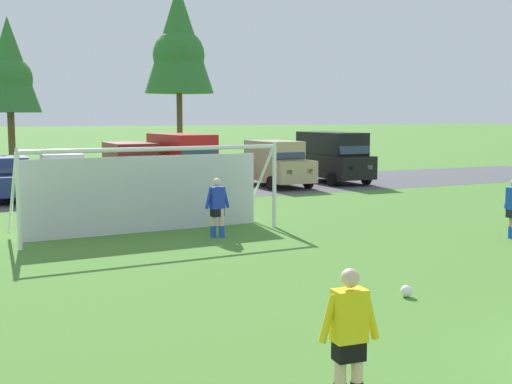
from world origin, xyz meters
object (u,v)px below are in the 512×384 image
at_px(soccer_goal, 149,188).
at_px(parked_car_slot_far_right, 275,163).
at_px(parked_car_slot_center_left, 5,178).
at_px(parked_car_slot_end, 333,156).
at_px(soccer_ball, 406,291).
at_px(player_midfield_center, 217,208).
at_px(parked_car_slot_center, 62,173).
at_px(parked_car_slot_center_right, 131,167).
at_px(referee, 349,339).
at_px(parked_car_slot_right, 182,160).

distance_m(soccer_goal, parked_car_slot_far_right, 13.34).
distance_m(parked_car_slot_center_left, parked_car_slot_end, 15.51).
bearing_deg(parked_car_slot_end, soccer_ball, -118.45).
distance_m(player_midfield_center, parked_car_slot_center, 12.89).
bearing_deg(soccer_ball, player_midfield_center, 96.57).
bearing_deg(parked_car_slot_center_right, referee, -98.96).
bearing_deg(parked_car_slot_center_left, player_midfield_center, -68.13).
relative_size(player_midfield_center, parked_car_slot_center, 0.38).
bearing_deg(referee, soccer_goal, 83.95).
bearing_deg(parked_car_slot_far_right, parked_car_slot_center_left, -179.69).
height_order(soccer_goal, parked_car_slot_right, soccer_goal).
relative_size(parked_car_slot_center_right, parked_car_slot_far_right, 1.00).
bearing_deg(player_midfield_center, soccer_goal, 135.91).
height_order(soccer_goal, referee, soccer_goal).
height_order(parked_car_slot_right, parked_car_slot_end, same).
bearing_deg(referee, parked_car_slot_center_right, 81.04).
xyz_separation_m(player_midfield_center, parked_car_slot_center_right, (0.79, 11.96, 0.29)).
height_order(soccer_ball, parked_car_slot_end, parked_car_slot_end).
distance_m(parked_car_slot_center_right, parked_car_slot_end, 10.24).
bearing_deg(parked_car_slot_right, soccer_goal, -114.19).
relative_size(referee, parked_car_slot_far_right, 0.36).
bearing_deg(player_midfield_center, parked_car_slot_center, 99.03).
height_order(soccer_goal, parked_car_slot_center, soccer_goal).
distance_m(parked_car_slot_right, parked_car_slot_far_right, 4.50).
height_order(soccer_goal, parked_car_slot_far_right, soccer_goal).
bearing_deg(soccer_ball, soccer_goal, 105.08).
bearing_deg(parked_car_slot_center_right, player_midfield_center, -93.77).
relative_size(soccer_ball, parked_car_slot_right, 0.04).
distance_m(soccer_ball, referee, 5.11).
bearing_deg(parked_car_slot_center_left, parked_car_slot_center, 32.57).
height_order(soccer_goal, parked_car_slot_center_right, soccer_goal).
height_order(soccer_goal, parked_car_slot_end, soccer_goal).
distance_m(parked_car_slot_center_left, parked_car_slot_center, 2.91).
bearing_deg(parked_car_slot_right, parked_car_slot_center, 168.84).
distance_m(player_midfield_center, parked_car_slot_center_left, 12.03).
distance_m(parked_car_slot_center_right, parked_car_slot_far_right, 6.83).
height_order(player_midfield_center, parked_car_slot_center_left, parked_car_slot_center_left).
height_order(referee, player_midfield_center, same).
xyz_separation_m(parked_car_slot_right, parked_car_slot_far_right, (4.47, -0.49, -0.23)).
xyz_separation_m(soccer_ball, parked_car_slot_center_left, (-5.31, 18.34, 0.77)).
bearing_deg(parked_car_slot_end, parked_car_slot_center_right, 178.19).
relative_size(player_midfield_center, parked_car_slot_center_right, 0.36).
bearing_deg(soccer_ball, parked_car_slot_right, 83.10).
bearing_deg(parked_car_slot_center_right, soccer_goal, -102.28).
relative_size(player_midfield_center, parked_car_slot_end, 0.34).
distance_m(player_midfield_center, parked_car_slot_end, 16.03).
distance_m(soccer_ball, player_midfield_center, 7.26).
height_order(referee, parked_car_slot_far_right, parked_car_slot_far_right).
distance_m(parked_car_slot_center_right, parked_car_slot_right, 2.35).
xyz_separation_m(parked_car_slot_center_right, parked_car_slot_far_right, (6.79, -0.73, 0.00)).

